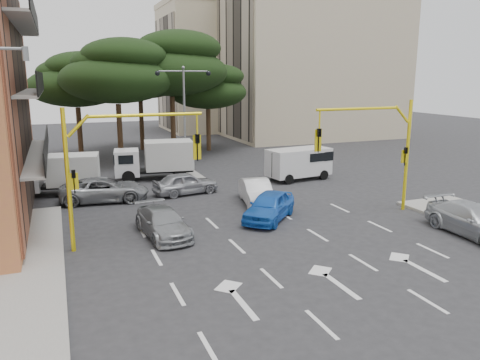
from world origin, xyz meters
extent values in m
plane|color=#28282B|center=(0.00, 0.00, 0.00)|extent=(120.00, 120.00, 0.00)
cube|color=gray|center=(0.00, 16.00, 0.07)|extent=(1.40, 6.00, 0.15)
cube|color=black|center=(-10.44, 8.00, 6.00)|extent=(0.12, 14.72, 11.20)
cube|color=beige|center=(20.00, 32.00, 9.00)|extent=(20.00, 12.00, 18.00)
cube|color=black|center=(9.94, 32.00, 8.50)|extent=(0.12, 11.04, 16.20)
cube|color=beige|center=(13.00, 44.00, 8.00)|extent=(16.00, 12.00, 16.00)
cube|color=black|center=(4.94, 44.00, 7.50)|extent=(0.12, 11.04, 14.20)
cube|color=beige|center=(13.00, 44.00, 16.35)|extent=(16.15, 12.15, 0.70)
cylinder|color=#382616|center=(-4.00, 22.00, 2.48)|extent=(0.44, 0.44, 4.95)
ellipsoid|color=black|center=(-4.00, 22.00, 6.93)|extent=(9.15, 9.15, 3.87)
ellipsoid|color=black|center=(-3.40, 21.60, 8.80)|extent=(6.86, 6.86, 2.86)
ellipsoid|color=black|center=(-4.50, 22.30, 8.25)|extent=(6.07, 6.07, 2.64)
cylinder|color=#382616|center=(1.00, 24.00, 2.70)|extent=(0.44, 0.44, 5.40)
ellipsoid|color=black|center=(1.00, 24.00, 7.56)|extent=(9.98, 9.98, 4.22)
ellipsoid|color=black|center=(1.60, 23.60, 9.60)|extent=(7.49, 7.49, 3.12)
ellipsoid|color=black|center=(0.50, 24.30, 9.00)|extent=(6.62, 6.62, 2.88)
cylinder|color=#382616|center=(-7.00, 26.00, 2.25)|extent=(0.44, 0.44, 4.50)
ellipsoid|color=black|center=(-7.00, 26.00, 6.30)|extent=(8.32, 8.32, 3.52)
ellipsoid|color=black|center=(-6.40, 25.60, 8.00)|extent=(6.24, 6.24, 2.60)
ellipsoid|color=black|center=(-7.50, 26.30, 7.50)|extent=(5.52, 5.52, 2.40)
cylinder|color=#382616|center=(5.00, 26.00, 2.02)|extent=(0.44, 0.44, 4.05)
ellipsoid|color=black|center=(5.00, 26.00, 5.67)|extent=(7.49, 7.49, 3.17)
ellipsoid|color=black|center=(5.60, 25.60, 7.20)|extent=(5.62, 5.62, 2.34)
ellipsoid|color=black|center=(4.50, 26.30, 6.75)|extent=(4.97, 4.97, 2.16)
cylinder|color=#382616|center=(-1.00, 29.00, 2.48)|extent=(0.44, 0.44, 4.95)
ellipsoid|color=black|center=(-1.00, 29.00, 6.93)|extent=(9.15, 9.15, 3.87)
ellipsoid|color=black|center=(-0.40, 28.60, 8.80)|extent=(6.86, 6.86, 2.86)
ellipsoid|color=black|center=(-1.50, 29.30, 8.25)|extent=(6.07, 6.07, 2.64)
cylinder|color=yellow|center=(8.60, 2.00, 3.00)|extent=(0.18, 0.18, 6.00)
cylinder|color=yellow|center=(8.05, 2.00, 5.25)|extent=(0.95, 0.14, 0.95)
cylinder|color=yellow|center=(5.30, 2.00, 5.60)|extent=(4.80, 0.14, 0.14)
cylinder|color=yellow|center=(3.10, 2.00, 5.15)|extent=(0.08, 0.08, 0.90)
imported|color=black|center=(3.10, 2.00, 4.10)|extent=(0.20, 0.24, 1.20)
cube|color=yellow|center=(3.10, 2.08, 4.10)|extent=(0.36, 0.06, 1.10)
imported|color=black|center=(8.38, 1.85, 3.00)|extent=(0.16, 0.20, 1.00)
cube|color=yellow|center=(8.38, 1.95, 3.00)|extent=(0.35, 0.08, 0.70)
cylinder|color=yellow|center=(-8.60, 2.00, 3.00)|extent=(0.18, 0.18, 6.00)
cylinder|color=yellow|center=(-8.05, 2.00, 5.25)|extent=(0.95, 0.14, 0.95)
cylinder|color=yellow|center=(-5.30, 2.00, 5.60)|extent=(4.80, 0.14, 0.14)
cylinder|color=yellow|center=(-3.10, 2.00, 5.15)|extent=(0.08, 0.08, 0.90)
imported|color=black|center=(-3.10, 2.00, 4.10)|extent=(0.20, 0.24, 1.20)
cube|color=yellow|center=(-3.10, 2.08, 4.10)|extent=(0.36, 0.06, 1.10)
imported|color=black|center=(-8.38, 1.85, 3.00)|extent=(0.16, 0.20, 1.00)
cube|color=yellow|center=(-8.38, 1.95, 3.00)|extent=(0.35, 0.08, 0.70)
cylinder|color=slate|center=(-9.60, -1.00, 7.90)|extent=(0.20, 0.20, 0.45)
cylinder|color=slate|center=(0.00, 16.00, 3.90)|extent=(0.16, 0.16, 7.50)
cylinder|color=slate|center=(-0.90, 16.00, 7.55)|extent=(1.80, 0.10, 0.10)
sphere|color=black|center=(-1.90, 16.00, 7.40)|extent=(0.36, 0.36, 0.36)
cylinder|color=slate|center=(0.90, 16.00, 7.55)|extent=(1.80, 0.10, 0.10)
sphere|color=black|center=(1.90, 16.00, 7.40)|extent=(0.36, 0.36, 0.36)
sphere|color=slate|center=(0.00, 16.00, 7.80)|extent=(0.24, 0.24, 0.24)
imported|color=silver|center=(1.52, 6.00, 0.70)|extent=(2.33, 4.47, 1.40)
imported|color=blue|center=(0.93, 3.00, 0.72)|extent=(4.19, 4.25, 1.45)
imported|color=gray|center=(-4.66, 2.55, 0.63)|extent=(2.20, 4.50, 1.26)
imported|color=gray|center=(-6.54, 9.82, 0.70)|extent=(5.30, 2.95, 1.40)
imported|color=#A5A6AD|center=(-1.67, 9.76, 0.69)|extent=(4.25, 2.21, 1.38)
imported|color=#AEB1B6|center=(8.70, -2.65, 0.72)|extent=(2.11, 5.02, 1.45)
camera|label=1|loc=(-8.84, -17.86, 7.20)|focal=35.00mm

